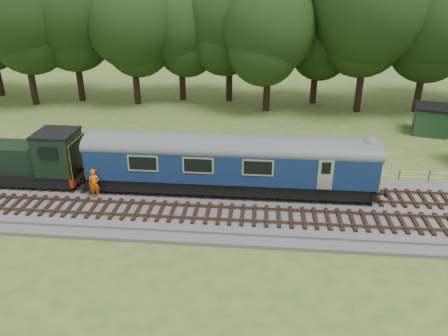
# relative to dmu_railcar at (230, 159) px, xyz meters

# --- Properties ---
(ground) EXTENTS (120.00, 120.00, 0.00)m
(ground) POSITION_rel_dmu_railcar_xyz_m (-2.46, -1.40, -2.61)
(ground) COLOR #446425
(ground) RESTS_ON ground
(ballast) EXTENTS (70.00, 7.00, 0.35)m
(ballast) POSITION_rel_dmu_railcar_xyz_m (-2.46, -1.40, -2.43)
(ballast) COLOR #4C4C4F
(ballast) RESTS_ON ground
(track_north) EXTENTS (67.20, 2.40, 0.21)m
(track_north) POSITION_rel_dmu_railcar_xyz_m (-2.46, -0.00, -2.19)
(track_north) COLOR black
(track_north) RESTS_ON ballast
(track_south) EXTENTS (67.20, 2.40, 0.21)m
(track_south) POSITION_rel_dmu_railcar_xyz_m (-2.46, -3.00, -2.19)
(track_south) COLOR black
(track_south) RESTS_ON ballast
(fence) EXTENTS (64.00, 0.12, 1.00)m
(fence) POSITION_rel_dmu_railcar_xyz_m (-2.46, 3.10, -2.61)
(fence) COLOR #6B6054
(fence) RESTS_ON ground
(tree_line) EXTENTS (70.00, 8.00, 18.00)m
(tree_line) POSITION_rel_dmu_railcar_xyz_m (-2.46, 20.60, -2.61)
(tree_line) COLOR black
(tree_line) RESTS_ON ground
(dmu_railcar) EXTENTS (18.05, 2.86, 3.88)m
(dmu_railcar) POSITION_rel_dmu_railcar_xyz_m (0.00, 0.00, 0.00)
(dmu_railcar) COLOR black
(dmu_railcar) RESTS_ON ground
(shunter_loco) EXTENTS (8.91, 2.60, 3.38)m
(shunter_loco) POSITION_rel_dmu_railcar_xyz_m (-13.93, 0.00, -0.63)
(shunter_loco) COLOR black
(shunter_loco) RESTS_ON ground
(worker) EXTENTS (0.71, 0.48, 1.91)m
(worker) POSITION_rel_dmu_railcar_xyz_m (-8.38, -1.59, -1.30)
(worker) COLOR orange
(worker) RESTS_ON ballast
(shed) EXTENTS (3.78, 3.78, 2.54)m
(shed) POSITION_rel_dmu_railcar_xyz_m (16.99, 13.62, -1.32)
(shed) COLOR #1C3E25
(shed) RESTS_ON ground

